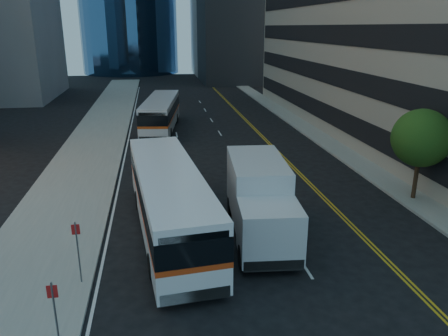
# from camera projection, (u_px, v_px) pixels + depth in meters

# --- Properties ---
(ground) EXTENTS (160.00, 160.00, 0.00)m
(ground) POSITION_uv_depth(u_px,v_px,m) (309.00, 295.00, 16.11)
(ground) COLOR black
(ground) RESTS_ON ground
(sidewalk_west) EXTENTS (5.00, 90.00, 0.15)m
(sidewalk_west) POSITION_uv_depth(u_px,v_px,m) (97.00, 140.00, 38.02)
(sidewalk_west) COLOR gray
(sidewalk_west) RESTS_ON ground
(sidewalk_east) EXTENTS (2.00, 90.00, 0.15)m
(sidewalk_east) POSITION_uv_depth(u_px,v_px,m) (311.00, 132.00, 40.90)
(sidewalk_east) COLOR gray
(sidewalk_east) RESTS_ON ground
(street_tree) EXTENTS (3.20, 3.20, 5.10)m
(street_tree) POSITION_uv_depth(u_px,v_px,m) (421.00, 138.00, 23.83)
(street_tree) COLOR #332114
(street_tree) RESTS_ON sidewalk_east
(bus_front) EXTENTS (3.99, 12.65, 3.21)m
(bus_front) POSITION_uv_depth(u_px,v_px,m) (169.00, 199.00, 20.41)
(bus_front) COLOR white
(bus_front) RESTS_ON ground
(bus_rear) EXTENTS (4.11, 11.88, 3.00)m
(bus_rear) POSITION_uv_depth(u_px,v_px,m) (161.00, 113.00, 41.46)
(bus_rear) COLOR silver
(bus_rear) RESTS_ON ground
(box_truck) EXTENTS (3.08, 7.46, 3.49)m
(box_truck) POSITION_uv_depth(u_px,v_px,m) (260.00, 199.00, 20.15)
(box_truck) COLOR silver
(box_truck) RESTS_ON ground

